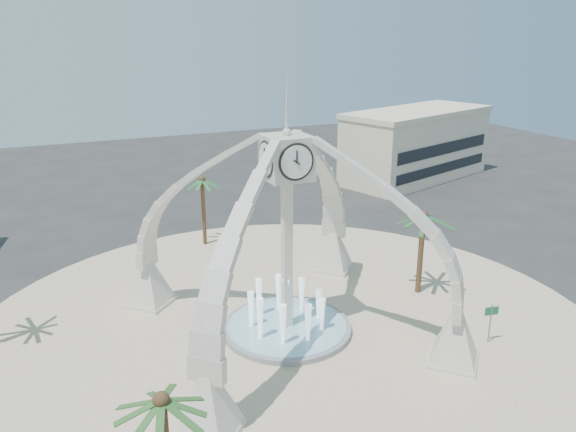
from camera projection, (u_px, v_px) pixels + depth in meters
name	position (u px, v px, depth m)	size (l,w,h in m)	color
ground	(287.00, 331.00, 34.99)	(140.00, 140.00, 0.00)	#282828
plaza	(287.00, 331.00, 34.98)	(40.00, 40.00, 0.06)	beige
clock_tower	(287.00, 233.00, 32.93)	(17.94, 17.94, 16.30)	beige
fountain	(287.00, 327.00, 34.90)	(8.00, 8.00, 3.62)	gray
building_ne	(416.00, 144.00, 69.48)	(21.87, 14.17, 8.60)	beige
palm_east	(424.00, 217.00, 38.30)	(4.94, 4.94, 6.58)	brown
palm_north	(202.00, 181.00, 47.25)	(4.09, 4.09, 6.54)	brown
palm_south	(161.00, 402.00, 19.30)	(4.98, 4.98, 6.50)	brown
street_sign	(491.00, 316.00, 33.06)	(0.93, 0.21, 2.57)	slate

